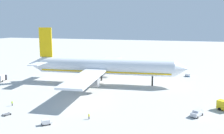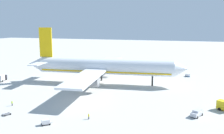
# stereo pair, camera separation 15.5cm
# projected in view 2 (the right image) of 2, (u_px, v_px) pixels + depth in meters

# --- Properties ---
(ground_plane) EXTENTS (600.00, 600.00, 0.00)m
(ground_plane) POSITION_uv_depth(u_px,v_px,m) (105.00, 84.00, 108.53)
(ground_plane) COLOR #B2B2AD
(airliner) EXTENTS (71.77, 72.81, 24.52)m
(airliner) POSITION_uv_depth(u_px,v_px,m) (102.00, 67.00, 107.43)
(airliner) COLOR silver
(airliner) RESTS_ON ground
(service_truck_0) EXTENTS (3.70, 6.39, 2.96)m
(service_truck_0) POSITION_uv_depth(u_px,v_px,m) (2.00, 78.00, 113.06)
(service_truck_0) COLOR black
(service_truck_0) RESTS_ON ground
(service_van) EXTENTS (3.71, 5.07, 1.97)m
(service_van) POSITION_uv_depth(u_px,v_px,m) (197.00, 113.00, 69.87)
(service_van) COLOR silver
(service_van) RESTS_ON ground
(baggage_cart_0) EXTENTS (2.64, 2.82, 1.41)m
(baggage_cart_0) POSITION_uv_depth(u_px,v_px,m) (188.00, 75.00, 122.77)
(baggage_cart_0) COLOR #26598C
(baggage_cart_0) RESTS_ON ground
(baggage_cart_1) EXTENTS (2.66, 2.63, 1.41)m
(baggage_cart_1) POSITION_uv_depth(u_px,v_px,m) (46.00, 122.00, 63.91)
(baggage_cart_1) COLOR #595B60
(baggage_cart_1) RESTS_ON ground
(baggage_cart_2) EXTENTS (2.23, 2.86, 0.40)m
(baggage_cart_2) POSITION_uv_depth(u_px,v_px,m) (7.00, 114.00, 70.91)
(baggage_cart_2) COLOR #595B60
(baggage_cart_2) RESTS_ON ground
(ground_worker_0) EXTENTS (0.53, 0.53, 1.64)m
(ground_worker_0) POSITION_uv_depth(u_px,v_px,m) (89.00, 116.00, 67.71)
(ground_worker_0) COLOR #3F3F47
(ground_worker_0) RESTS_ON ground
(ground_worker_5) EXTENTS (0.56, 0.56, 1.66)m
(ground_worker_5) POSITION_uv_depth(u_px,v_px,m) (12.00, 103.00, 78.91)
(ground_worker_5) COLOR #3F3F47
(ground_worker_5) RESTS_ON ground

